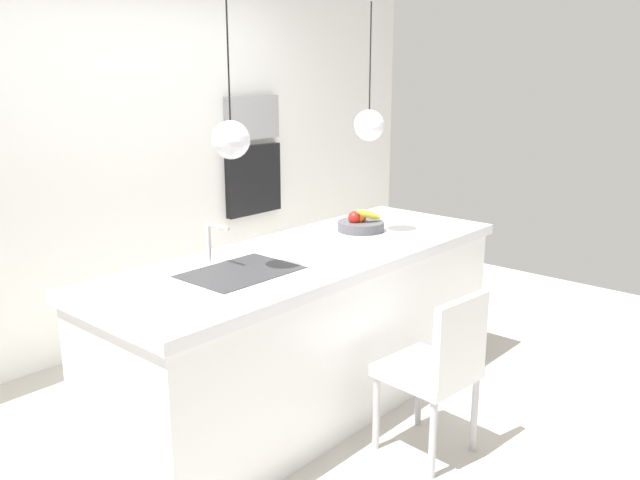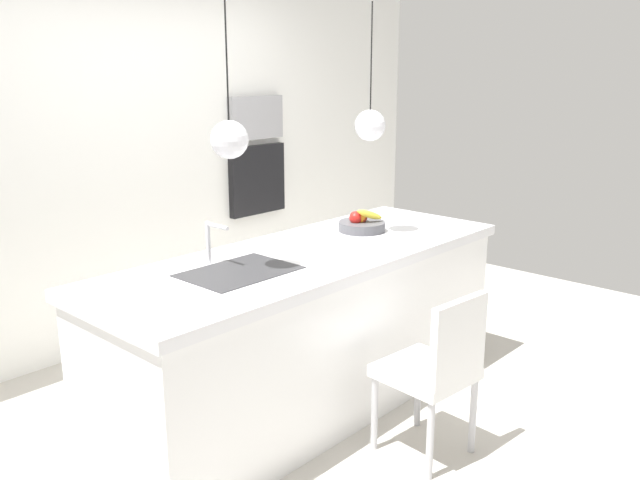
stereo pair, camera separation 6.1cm
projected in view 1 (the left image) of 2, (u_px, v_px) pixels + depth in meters
name	position (u px, v px, depth m)	size (l,w,h in m)	color
floor	(309.00, 403.00, 3.96)	(6.60, 6.60, 0.00)	#BCB7AD
back_wall	(133.00, 158.00, 4.69)	(6.00, 0.10, 2.60)	white
kitchen_island	(308.00, 329.00, 3.84)	(2.58, 0.90, 0.92)	white
sink_basin	(241.00, 273.00, 3.37)	(0.56, 0.40, 0.02)	#2D2D30
faucet	(212.00, 237.00, 3.47)	(0.02, 0.17, 0.22)	silver
fruit_bowl	(360.00, 223.00, 4.20)	(0.29, 0.29, 0.16)	#4C4C51
microwave	(251.00, 118.00, 5.36)	(0.54, 0.08, 0.34)	#9E9EA3
oven	(253.00, 180.00, 5.48)	(0.56, 0.08, 0.56)	black
chair_near	(438.00, 366.00, 3.32)	(0.44, 0.45, 0.87)	white
pendant_light_left	(231.00, 139.00, 3.17)	(0.18, 0.18, 0.78)	silver
pendant_light_right	(369.00, 125.00, 3.95)	(0.18, 0.18, 0.78)	silver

